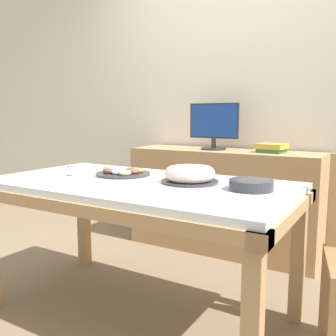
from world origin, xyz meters
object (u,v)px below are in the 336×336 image
Objects in this scene: tealight_centre at (69,167)px; tealight_near_cakes at (106,169)px; tealight_right_edge at (69,176)px; plate_stack at (251,185)px; computer_monitor at (214,127)px; cake_chocolate_round at (190,175)px; pastry_platter at (123,173)px; book_stack at (271,148)px.

tealight_near_cakes is (0.26, 0.06, 0.00)m from tealight_centre.
tealight_centre and tealight_right_edge have the same top height.
tealight_centre is at bearing 176.33° from plate_stack.
computer_monitor is 1.17m from cake_chocolate_round.
computer_monitor is 10.60× the size of tealight_near_cakes.
pastry_platter is 0.80m from plate_stack.
plate_stack is 1.28m from tealight_centre.
book_stack is 1.11m from cake_chocolate_round.
plate_stack is at bearing -8.16° from tealight_near_cakes.
cake_chocolate_round is 0.46m from pastry_platter.
tealight_right_edge is (-0.65, -0.22, -0.03)m from cake_chocolate_round.
computer_monitor is 10.60× the size of tealight_centre.
book_stack reaches higher than pastry_platter.
computer_monitor is 1.40× the size of cake_chocolate_round.
computer_monitor is 1.88× the size of book_stack.
cake_chocolate_round is (-0.13, -1.10, -0.07)m from book_stack.
pastry_platter is (-0.11, -1.08, -0.25)m from computer_monitor.
cake_chocolate_round reaches higher than plate_stack.
cake_chocolate_round is at bearing 18.75° from tealight_right_edge.
cake_chocolate_round is at bearing -2.68° from pastry_platter.
tealight_near_cakes is at bearing 169.95° from cake_chocolate_round.
tealight_near_cakes is (-1.02, 0.15, -0.01)m from plate_stack.
book_stack reaches higher than tealight_centre.
computer_monitor reaches higher than tealight_centre.
computer_monitor is at bearing -179.83° from book_stack.
tealight_centre is at bearing -119.23° from computer_monitor.
tealight_near_cakes is at bearing 171.84° from plate_stack.
computer_monitor is 1.38m from tealight_right_edge.
plate_stack reaches higher than tealight_right_edge.
book_stack is 0.75× the size of cake_chocolate_round.
tealight_right_edge is at bearing -168.90° from plate_stack.
book_stack is 1.27m from tealight_near_cakes.
tealight_right_edge is 0.34m from tealight_near_cakes.
book_stack is 1.49m from tealight_centre.
computer_monitor reaches higher than cake_chocolate_round.
tealight_right_edge is 1.00× the size of tealight_near_cakes.
tealight_near_cakes is (-0.80, -0.98, -0.10)m from book_stack.
book_stack is at bearing 83.49° from cake_chocolate_round.
computer_monitor is at bearing 77.18° from tealight_right_edge.
computer_monitor is at bearing 121.68° from plate_stack.
tealight_centre is (-1.28, 0.08, -0.01)m from plate_stack.
plate_stack is 1.03m from tealight_near_cakes.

